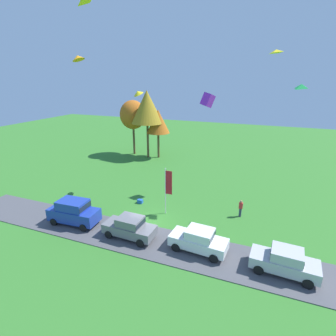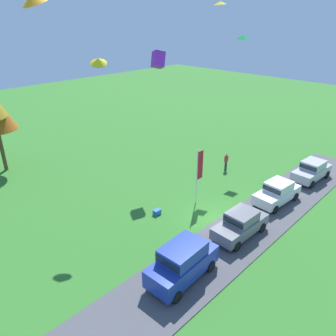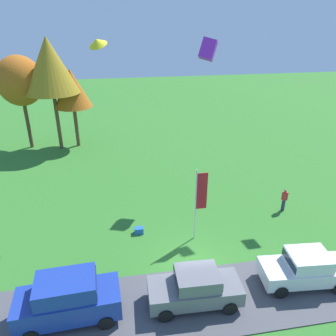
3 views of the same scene
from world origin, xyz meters
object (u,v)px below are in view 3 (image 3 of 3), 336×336
at_px(car_sedan_far_end, 195,287).
at_px(car_sedan_by_flagpole, 305,267).
at_px(person_on_lawn, 284,200).
at_px(kite_box_mid_center, 208,49).
at_px(kite_delta_near_flag, 97,42).
at_px(tree_far_right, 20,81).
at_px(cooler_box, 139,230).
at_px(flag_banner, 200,196).
at_px(tree_right_of_center, 72,88).
at_px(tree_center_back, 50,66).
at_px(car_suv_mid_row, 68,298).

distance_m(car_sedan_far_end, car_sedan_by_flagpole, 5.83).
relative_size(car_sedan_far_end, person_on_lawn, 2.61).
height_order(car_sedan_far_end, kite_box_mid_center, kite_box_mid_center).
xyz_separation_m(kite_delta_near_flag, kite_box_mid_center, (7.27, 1.83, -0.69)).
bearing_deg(tree_far_right, kite_delta_near_flag, -58.72).
xyz_separation_m(cooler_box, kite_box_mid_center, (5.57, 5.45, 10.31)).
bearing_deg(cooler_box, flag_banner, -16.59).
height_order(car_sedan_far_end, tree_right_of_center, tree_right_of_center).
distance_m(tree_center_back, kite_delta_near_flag, 13.57).
xyz_separation_m(tree_center_back, kite_delta_near_flag, (4.92, -12.31, 2.89)).
distance_m(car_suv_mid_row, person_on_lawn, 15.58).
xyz_separation_m(tree_center_back, cooler_box, (6.62, -15.93, -8.11)).
bearing_deg(kite_box_mid_center, car_sedan_far_end, -106.52).
bearing_deg(cooler_box, car_sedan_by_flagpole, -35.63).
relative_size(car_suv_mid_row, person_on_lawn, 2.74).
bearing_deg(tree_far_right, flag_banner, -53.35).
bearing_deg(car_suv_mid_row, tree_center_back, 97.72).
bearing_deg(tree_right_of_center, car_sedan_far_end, -72.49).
bearing_deg(car_suv_mid_row, person_on_lawn, 26.17).
distance_m(person_on_lawn, tree_far_right, 26.27).
distance_m(tree_right_of_center, kite_box_mid_center, 15.87).
bearing_deg(tree_right_of_center, kite_delta_near_flag, -75.84).
bearing_deg(kite_box_mid_center, flag_banner, -106.84).
distance_m(tree_far_right, kite_box_mid_center, 19.43).
bearing_deg(tree_right_of_center, flag_banner, -64.04).
xyz_separation_m(car_sedan_by_flagpole, person_on_lawn, (2.34, 6.65, -0.16)).
height_order(car_sedan_far_end, car_sedan_by_flagpole, same).
distance_m(tree_right_of_center, cooler_box, 18.15).
height_order(tree_far_right, cooler_box, tree_far_right).
relative_size(person_on_lawn, tree_right_of_center, 0.22).
xyz_separation_m(tree_center_back, kite_box_mid_center, (12.19, -10.48, 2.20)).
bearing_deg(flag_banner, person_on_lawn, 16.59).
bearing_deg(kite_box_mid_center, car_suv_mid_row, -129.01).
relative_size(car_sedan_far_end, tree_right_of_center, 0.56).
xyz_separation_m(tree_far_right, tree_right_of_center, (4.79, -0.38, -0.79)).
relative_size(car_sedan_far_end, flag_banner, 0.94).
bearing_deg(car_suv_mid_row, car_sedan_far_end, -1.03).
relative_size(car_sedan_far_end, tree_far_right, 0.48).
relative_size(person_on_lawn, cooler_box, 3.05).
xyz_separation_m(car_sedan_far_end, kite_delta_near_flag, (-3.86, 9.66, 10.16)).
height_order(car_suv_mid_row, person_on_lawn, car_suv_mid_row).
xyz_separation_m(cooler_box, kite_delta_near_flag, (-1.70, 3.62, 11.00)).
relative_size(tree_right_of_center, kite_box_mid_center, 6.12).
distance_m(person_on_lawn, kite_delta_near_flag, 16.07).
bearing_deg(flag_banner, car_sedan_far_end, -106.10).
height_order(car_suv_mid_row, car_sedan_by_flagpole, car_suv_mid_row).
height_order(cooler_box, kite_box_mid_center, kite_box_mid_center).
xyz_separation_m(tree_far_right, tree_center_back, (3.11, -0.91, 1.50)).
height_order(car_sedan_by_flagpole, cooler_box, car_sedan_by_flagpole).
xyz_separation_m(tree_right_of_center, cooler_box, (4.94, -16.46, -5.82)).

